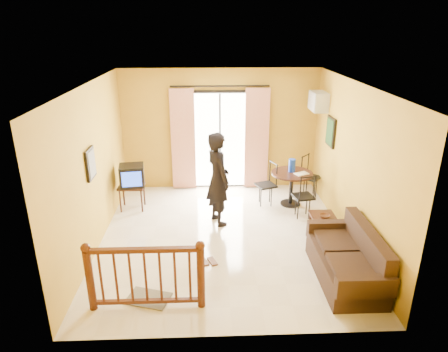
{
  "coord_description": "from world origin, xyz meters",
  "views": [
    {
      "loc": [
        -0.27,
        -6.49,
        3.72
      ],
      "look_at": [
        0.0,
        0.2,
        1.14
      ],
      "focal_mm": 32.0,
      "sensor_mm": 36.0,
      "label": 1
    }
  ],
  "objects_px": {
    "sofa": "(349,261)",
    "dining_table": "(292,179)",
    "television": "(132,175)",
    "standing_person": "(218,179)",
    "coffee_table": "(325,225)"
  },
  "relations": [
    {
      "from": "television",
      "to": "standing_person",
      "type": "distance_m",
      "value": 1.91
    },
    {
      "from": "television",
      "to": "sofa",
      "type": "bearing_deg",
      "value": -43.61
    },
    {
      "from": "dining_table",
      "to": "standing_person",
      "type": "bearing_deg",
      "value": -154.3
    },
    {
      "from": "television",
      "to": "coffee_table",
      "type": "height_order",
      "value": "television"
    },
    {
      "from": "coffee_table",
      "to": "sofa",
      "type": "bearing_deg",
      "value": -89.79
    },
    {
      "from": "dining_table",
      "to": "sofa",
      "type": "distance_m",
      "value": 2.77
    },
    {
      "from": "coffee_table",
      "to": "sofa",
      "type": "distance_m",
      "value": 1.29
    },
    {
      "from": "dining_table",
      "to": "standing_person",
      "type": "relative_size",
      "value": 0.48
    },
    {
      "from": "dining_table",
      "to": "sofa",
      "type": "relative_size",
      "value": 0.51
    },
    {
      "from": "television",
      "to": "standing_person",
      "type": "bearing_deg",
      "value": -29.44
    },
    {
      "from": "coffee_table",
      "to": "sofa",
      "type": "relative_size",
      "value": 0.46
    },
    {
      "from": "coffee_table",
      "to": "sofa",
      "type": "height_order",
      "value": "sofa"
    },
    {
      "from": "sofa",
      "to": "dining_table",
      "type": "bearing_deg",
      "value": 97.21
    },
    {
      "from": "television",
      "to": "dining_table",
      "type": "bearing_deg",
      "value": -6.75
    },
    {
      "from": "coffee_table",
      "to": "television",
      "type": "bearing_deg",
      "value": 159.78
    }
  ]
}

